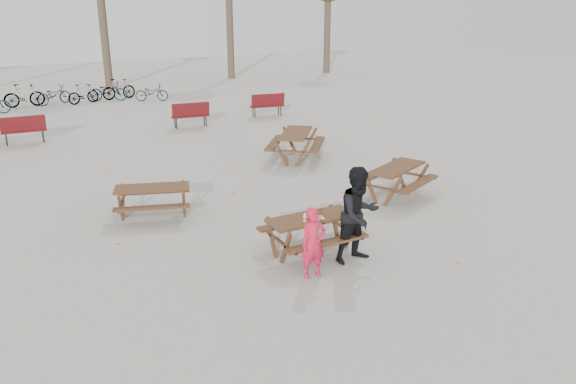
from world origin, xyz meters
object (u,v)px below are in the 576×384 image
adult (359,215)px  picnic_table_east (396,182)px  picnic_table_far (296,146)px  soda_bottle (305,218)px  food_tray (319,218)px  main_picnic_table (312,226)px  picnic_table_north (153,202)px  child (313,243)px

adult → picnic_table_east: adult is taller
picnic_table_far → soda_bottle: bearing=-169.8°
food_tray → soda_bottle: bearing=174.9°
soda_bottle → adult: size_ratio=0.09×
food_tray → picnic_table_far: bearing=64.6°
main_picnic_table → picnic_table_east: 4.17m
picnic_table_east → picnic_table_north: picnic_table_east is taller
child → picnic_table_north: 4.76m
adult → picnic_table_north: 5.16m
soda_bottle → picnic_table_north: (-2.02, 3.65, -0.48)m
adult → picnic_table_east: size_ratio=1.02×
food_tray → picnic_table_east: food_tray is taller
soda_bottle → picnic_table_far: (3.39, 6.46, -0.40)m
child → picnic_table_far: (3.65, 7.23, -0.23)m
picnic_table_north → picnic_table_far: bearing=45.6°
food_tray → picnic_table_far: (3.08, 6.49, -0.35)m
soda_bottle → picnic_table_far: bearing=62.3°
soda_bottle → picnic_table_east: (3.94, 2.07, -0.44)m
adult → child: bearing=-177.0°
child → picnic_table_far: child is taller
soda_bottle → picnic_table_north: 4.20m
child → adult: (1.13, 0.17, 0.28)m
food_tray → adult: (0.56, -0.56, 0.17)m
main_picnic_table → adult: 1.03m
picnic_table_east → main_picnic_table: bearing=-176.3°
main_picnic_table → picnic_table_north: 4.18m
food_tray → soda_bottle: 0.31m
soda_bottle → picnic_table_far: 7.31m
main_picnic_table → food_tray: 0.28m
picnic_table_east → picnic_table_far: 4.42m
food_tray → soda_bottle: (-0.31, 0.03, 0.05)m
picnic_table_far → picnic_table_north: bearing=155.3°
food_tray → picnic_table_north: size_ratio=0.11×
food_tray → picnic_table_north: 4.38m
main_picnic_table → soda_bottle: bearing=-148.7°
main_picnic_table → food_tray: bearing=-70.5°
child → picnic_table_far: 8.10m
picnic_table_north → picnic_table_far: size_ratio=0.83×
main_picnic_table → picnic_table_north: bearing=122.9°
soda_bottle → picnic_table_far: size_ratio=0.08×
soda_bottle → picnic_table_north: size_ratio=0.10×
child → picnic_table_north: size_ratio=0.79×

